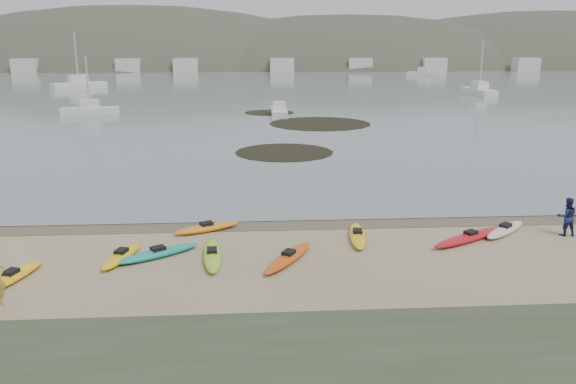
{
  "coord_description": "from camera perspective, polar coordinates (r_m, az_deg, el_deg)",
  "views": [
    {
      "loc": [
        -1.7,
        -26.28,
        8.53
      ],
      "look_at": [
        0.0,
        0.0,
        1.5
      ],
      "focal_mm": 35.0,
      "sensor_mm": 36.0,
      "label": 1
    }
  ],
  "objects": [
    {
      "name": "water",
      "position": [
        326.39,
        -3.5,
        13.42
      ],
      "size": [
        1200.0,
        1200.0,
        0.0
      ],
      "primitive_type": "plane",
      "color": "slate",
      "rests_on": "ground"
    },
    {
      "name": "far_hills",
      "position": [
        225.37,
        6.9,
        8.61
      ],
      "size": [
        550.0,
        135.0,
        80.0
      ],
      "color": "#384235",
      "rests_on": "ground"
    },
    {
      "name": "wet_sand",
      "position": [
        27.39,
        0.04,
        -3.19
      ],
      "size": [
        60.0,
        60.0,
        0.0
      ],
      "primitive_type": "plane",
      "color": "brown",
      "rests_on": "ground"
    },
    {
      "name": "kelp_mats",
      "position": [
        58.29,
        1.38,
        6.55
      ],
      "size": [
        14.24,
        33.29,
        0.04
      ],
      "color": "black",
      "rests_on": "water"
    },
    {
      "name": "moored_boats",
      "position": [
        107.0,
        -0.45,
        10.7
      ],
      "size": [
        87.05,
        86.72,
        1.41
      ],
      "color": "silver",
      "rests_on": "ground"
    },
    {
      "name": "person_east",
      "position": [
        28.43,
        26.46,
        -2.25
      ],
      "size": [
        0.91,
        0.73,
        1.78
      ],
      "primitive_type": "imported",
      "rotation": [
        0.0,
        0.0,
        3.07
      ],
      "color": "#1B1F51",
      "rests_on": "ground"
    },
    {
      "name": "ground",
      "position": [
        27.68,
        -0.0,
        -3.0
      ],
      "size": [
        600.0,
        600.0,
        0.0
      ],
      "primitive_type": "plane",
      "color": "tan",
      "rests_on": "ground"
    },
    {
      "name": "kayaks",
      "position": [
        23.88,
        -1.11,
        -5.55
      ],
      "size": [
        22.9,
        8.04,
        0.34
      ],
      "color": "yellow",
      "rests_on": "ground"
    },
    {
      "name": "far_town",
      "position": [
        171.57,
        -1.16,
        12.76
      ],
      "size": [
        199.0,
        5.0,
        4.0
      ],
      "color": "beige",
      "rests_on": "ground"
    }
  ]
}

